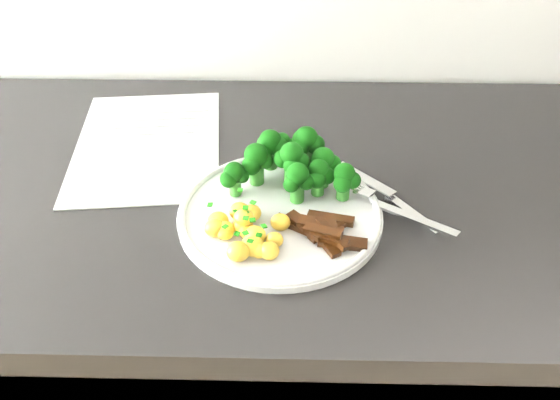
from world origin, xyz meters
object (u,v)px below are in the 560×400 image
(potatoes, at_px, (246,232))
(fork, at_px, (397,209))
(counter, at_px, (277,373))
(plate, at_px, (280,213))
(knife, at_px, (398,204))
(broccoli, at_px, (293,161))
(beef_strips, at_px, (323,231))
(recipe_paper, at_px, (148,143))

(potatoes, xyz_separation_m, fork, (0.19, 0.05, -0.00))
(counter, bearing_deg, plate, -84.73)
(counter, distance_m, knife, 0.51)
(broccoli, xyz_separation_m, beef_strips, (0.04, -0.11, -0.03))
(fork, bearing_deg, counter, 154.19)
(potatoes, height_order, beef_strips, potatoes)
(beef_strips, distance_m, fork, 0.11)
(potatoes, xyz_separation_m, beef_strips, (0.10, 0.01, -0.00))
(plate, xyz_separation_m, knife, (0.16, 0.02, 0.00))
(counter, xyz_separation_m, broccoli, (0.02, -0.02, 0.52))
(counter, relative_size, plate, 9.12)
(knife, bearing_deg, broccoli, 164.24)
(counter, relative_size, beef_strips, 21.25)
(counter, distance_m, broccoli, 0.52)
(plate, distance_m, knife, 0.16)
(potatoes, relative_size, beef_strips, 0.92)
(counter, xyz_separation_m, plate, (0.01, -0.08, 0.47))
(fork, relative_size, knife, 1.00)
(fork, xyz_separation_m, knife, (0.01, 0.02, -0.01))
(potatoes, distance_m, beef_strips, 0.10)
(counter, xyz_separation_m, fork, (0.16, -0.08, 0.48))
(broccoli, height_order, knife, broccoli)
(broccoli, relative_size, potatoes, 1.74)
(broccoli, bearing_deg, potatoes, -116.91)
(fork, bearing_deg, plate, 179.96)
(counter, xyz_separation_m, beef_strips, (0.06, -0.12, 0.49))
(recipe_paper, height_order, beef_strips, beef_strips)
(recipe_paper, bearing_deg, plate, -39.33)
(plate, xyz_separation_m, broccoli, (0.02, 0.06, 0.04))
(recipe_paper, xyz_separation_m, potatoes, (0.17, -0.23, 0.02))
(plate, relative_size, potatoes, 2.52)
(recipe_paper, height_order, fork, fork)
(beef_strips, bearing_deg, counter, 116.83)
(beef_strips, relative_size, fork, 0.77)
(counter, height_order, recipe_paper, recipe_paper)
(broccoli, relative_size, fork, 1.24)
(recipe_paper, relative_size, broccoli, 1.79)
(counter, height_order, plate, plate)
(knife, bearing_deg, recipe_paper, 157.66)
(plate, height_order, fork, fork)
(potatoes, bearing_deg, counter, 75.34)
(potatoes, height_order, fork, potatoes)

